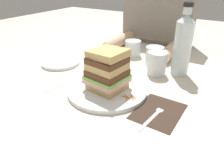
% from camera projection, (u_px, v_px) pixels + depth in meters
% --- Properties ---
extents(ground_plane, '(3.00, 3.00, 0.00)m').
position_uv_depth(ground_plane, '(112.00, 91.00, 0.74)').
color(ground_plane, beige).
extents(main_plate, '(0.27, 0.27, 0.01)m').
position_uv_depth(main_plate, '(107.00, 90.00, 0.73)').
color(main_plate, white).
rests_on(main_plate, ground_plane).
extents(sandwich, '(0.13, 0.13, 0.14)m').
position_uv_depth(sandwich, '(107.00, 70.00, 0.70)').
color(sandwich, tan).
rests_on(sandwich, main_plate).
extents(carrot_shred_0, '(0.01, 0.03, 0.00)m').
position_uv_depth(carrot_shred_0, '(92.00, 82.00, 0.77)').
color(carrot_shred_0, orange).
rests_on(carrot_shred_0, main_plate).
extents(carrot_shred_1, '(0.02, 0.03, 0.00)m').
position_uv_depth(carrot_shred_1, '(86.00, 81.00, 0.78)').
color(carrot_shred_1, orange).
rests_on(carrot_shred_1, main_plate).
extents(carrot_shred_2, '(0.01, 0.03, 0.00)m').
position_uv_depth(carrot_shred_2, '(91.00, 81.00, 0.78)').
color(carrot_shred_2, orange).
rests_on(carrot_shred_2, main_plate).
extents(carrot_shred_3, '(0.02, 0.01, 0.00)m').
position_uv_depth(carrot_shred_3, '(89.00, 82.00, 0.77)').
color(carrot_shred_3, orange).
rests_on(carrot_shred_3, main_plate).
extents(carrot_shred_4, '(0.03, 0.02, 0.00)m').
position_uv_depth(carrot_shred_4, '(92.00, 83.00, 0.76)').
color(carrot_shred_4, orange).
rests_on(carrot_shred_4, main_plate).
extents(carrot_shred_5, '(0.03, 0.00, 0.00)m').
position_uv_depth(carrot_shred_5, '(93.00, 80.00, 0.78)').
color(carrot_shred_5, orange).
rests_on(carrot_shred_5, main_plate).
extents(carrot_shred_6, '(0.01, 0.03, 0.00)m').
position_uv_depth(carrot_shred_6, '(92.00, 80.00, 0.79)').
color(carrot_shred_6, orange).
rests_on(carrot_shred_6, main_plate).
extents(carrot_shred_7, '(0.02, 0.03, 0.00)m').
position_uv_depth(carrot_shred_7, '(90.00, 79.00, 0.79)').
color(carrot_shred_7, orange).
rests_on(carrot_shred_7, main_plate).
extents(carrot_shred_8, '(0.02, 0.02, 0.00)m').
position_uv_depth(carrot_shred_8, '(92.00, 82.00, 0.77)').
color(carrot_shred_8, orange).
rests_on(carrot_shred_8, main_plate).
extents(carrot_shred_9, '(0.03, 0.01, 0.00)m').
position_uv_depth(carrot_shred_9, '(85.00, 82.00, 0.77)').
color(carrot_shred_9, orange).
rests_on(carrot_shred_9, main_plate).
extents(carrot_shred_10, '(0.01, 0.02, 0.00)m').
position_uv_depth(carrot_shred_10, '(127.00, 99.00, 0.67)').
color(carrot_shred_10, orange).
rests_on(carrot_shred_10, main_plate).
extents(carrot_shred_11, '(0.02, 0.02, 0.00)m').
position_uv_depth(carrot_shred_11, '(134.00, 97.00, 0.68)').
color(carrot_shred_11, orange).
rests_on(carrot_shred_11, main_plate).
extents(carrot_shred_12, '(0.03, 0.02, 0.00)m').
position_uv_depth(carrot_shred_12, '(127.00, 96.00, 0.68)').
color(carrot_shred_12, orange).
rests_on(carrot_shred_12, main_plate).
extents(carrot_shred_13, '(0.02, 0.01, 0.00)m').
position_uv_depth(carrot_shred_13, '(125.00, 97.00, 0.68)').
color(carrot_shred_13, orange).
rests_on(carrot_shred_13, main_plate).
extents(carrot_shred_14, '(0.03, 0.02, 0.00)m').
position_uv_depth(carrot_shred_14, '(133.00, 96.00, 0.68)').
color(carrot_shred_14, orange).
rests_on(carrot_shred_14, main_plate).
extents(carrot_shred_15, '(0.02, 0.02, 0.00)m').
position_uv_depth(carrot_shred_15, '(133.00, 98.00, 0.67)').
color(carrot_shred_15, orange).
rests_on(carrot_shred_15, main_plate).
extents(napkin_dark, '(0.13, 0.17, 0.00)m').
position_uv_depth(napkin_dark, '(159.00, 111.00, 0.63)').
color(napkin_dark, '#38281E').
rests_on(napkin_dark, ground_plane).
extents(fork, '(0.03, 0.17, 0.00)m').
position_uv_depth(fork, '(155.00, 114.00, 0.61)').
color(fork, silver).
rests_on(fork, napkin_dark).
extents(knife, '(0.03, 0.20, 0.00)m').
position_uv_depth(knife, '(67.00, 82.00, 0.80)').
color(knife, silver).
rests_on(knife, ground_plane).
extents(juice_glass, '(0.08, 0.08, 0.09)m').
position_uv_depth(juice_glass, '(157.00, 65.00, 0.85)').
color(juice_glass, white).
rests_on(juice_glass, ground_plane).
extents(water_bottle, '(0.07, 0.07, 0.28)m').
position_uv_depth(water_bottle, '(183.00, 44.00, 0.82)').
color(water_bottle, silver).
rests_on(water_bottle, ground_plane).
extents(empty_tumbler_0, '(0.08, 0.08, 0.08)m').
position_uv_depth(empty_tumbler_0, '(133.00, 48.00, 1.05)').
color(empty_tumbler_0, silver).
rests_on(empty_tumbler_0, ground_plane).
extents(empty_tumbler_1, '(0.08, 0.08, 0.08)m').
position_uv_depth(empty_tumbler_1, '(154.00, 55.00, 0.95)').
color(empty_tumbler_1, silver).
rests_on(empty_tumbler_1, ground_plane).
extents(side_plate, '(0.17, 0.17, 0.01)m').
position_uv_depth(side_plate, '(61.00, 62.00, 0.96)').
color(side_plate, white).
rests_on(side_plate, ground_plane).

